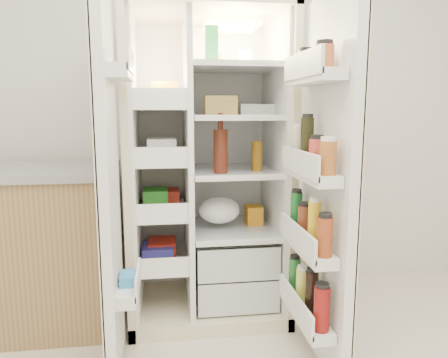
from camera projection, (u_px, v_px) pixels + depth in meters
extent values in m
cube|color=silver|center=(216.00, 93.00, 2.86)|extent=(4.00, 0.02, 2.70)
cube|color=beige|center=(202.00, 161.00, 2.85)|extent=(0.92, 0.04, 1.80)
cube|color=beige|center=(131.00, 169.00, 2.46)|extent=(0.04, 0.70, 1.80)
cube|color=beige|center=(278.00, 166.00, 2.58)|extent=(0.04, 0.70, 1.80)
cube|color=beige|center=(206.00, 13.00, 2.38)|extent=(0.92, 0.70, 0.04)
cube|color=beige|center=(207.00, 303.00, 2.66)|extent=(0.92, 0.70, 0.08)
cube|color=silver|center=(202.00, 159.00, 2.81)|extent=(0.84, 0.02, 1.68)
cube|color=silver|center=(136.00, 166.00, 2.46)|extent=(0.02, 0.62, 1.68)
cube|color=silver|center=(274.00, 163.00, 2.58)|extent=(0.02, 0.62, 1.68)
cube|color=silver|center=(188.00, 165.00, 2.50)|extent=(0.03, 0.62, 1.68)
cube|color=#B7C0BB|center=(232.00, 281.00, 2.64)|extent=(0.47, 0.52, 0.19)
cube|color=#B7C0BB|center=(232.00, 251.00, 2.61)|extent=(0.47, 0.52, 0.19)
cube|color=#FFD18C|center=(231.00, 26.00, 2.46)|extent=(0.30, 0.30, 0.02)
cube|color=white|center=(164.00, 258.00, 2.57)|extent=(0.28, 0.58, 0.02)
cube|color=white|center=(163.00, 210.00, 2.53)|extent=(0.28, 0.58, 0.02)
cube|color=white|center=(161.00, 160.00, 2.48)|extent=(0.28, 0.58, 0.02)
cube|color=white|center=(160.00, 108.00, 2.43)|extent=(0.28, 0.58, 0.02)
cube|color=silver|center=(232.00, 228.00, 2.61)|extent=(0.49, 0.58, 0.01)
cube|color=silver|center=(232.00, 171.00, 2.55)|extent=(0.49, 0.58, 0.01)
cube|color=silver|center=(232.00, 117.00, 2.50)|extent=(0.49, 0.58, 0.02)
cube|color=silver|center=(233.00, 68.00, 2.45)|extent=(0.49, 0.58, 0.02)
cube|color=red|center=(164.00, 249.00, 2.57)|extent=(0.16, 0.20, 0.10)
cube|color=#278022|center=(162.00, 199.00, 2.52)|extent=(0.14, 0.18, 0.12)
cube|color=silver|center=(161.00, 152.00, 2.47)|extent=(0.20, 0.22, 0.07)
cube|color=gold|center=(160.00, 94.00, 2.42)|extent=(0.15, 0.16, 0.14)
cube|color=navy|center=(164.00, 249.00, 2.57)|extent=(0.18, 0.20, 0.09)
cube|color=red|center=(162.00, 200.00, 2.52)|extent=(0.14, 0.18, 0.10)
cube|color=white|center=(161.00, 148.00, 2.47)|extent=(0.16, 0.16, 0.12)
sphere|color=orange|center=(214.00, 297.00, 2.55)|extent=(0.07, 0.07, 0.07)
sphere|color=orange|center=(228.00, 293.00, 2.61)|extent=(0.07, 0.07, 0.07)
sphere|color=orange|center=(245.00, 295.00, 2.58)|extent=(0.07, 0.07, 0.07)
sphere|color=orange|center=(219.00, 287.00, 2.70)|extent=(0.07, 0.07, 0.07)
sphere|color=orange|center=(235.00, 287.00, 2.69)|extent=(0.07, 0.07, 0.07)
sphere|color=orange|center=(252.00, 289.00, 2.67)|extent=(0.07, 0.07, 0.07)
ellipsoid|color=#467025|center=(232.00, 247.00, 2.63)|extent=(0.26, 0.24, 0.11)
cylinder|color=#491C0F|center=(221.00, 151.00, 2.38)|extent=(0.08, 0.08, 0.25)
cylinder|color=brown|center=(257.00, 156.00, 2.47)|extent=(0.06, 0.06, 0.18)
cube|color=#28934E|center=(211.00, 45.00, 2.30)|extent=(0.07, 0.07, 0.20)
cylinder|color=white|center=(247.00, 59.00, 2.45)|extent=(0.10, 0.10, 0.09)
cylinder|color=#AA8127|center=(223.00, 62.00, 2.57)|extent=(0.06, 0.06, 0.08)
cube|color=silver|center=(261.00, 110.00, 2.52)|extent=(0.27, 0.11, 0.07)
cube|color=olive|center=(221.00, 106.00, 2.41)|extent=(0.18, 0.10, 0.11)
ellipsoid|color=white|center=(219.00, 215.00, 2.57)|extent=(0.25, 0.23, 0.16)
cube|color=orange|center=(254.00, 215.00, 2.67)|extent=(0.10, 0.12, 0.12)
cube|color=silver|center=(109.00, 186.00, 1.92)|extent=(0.05, 0.40, 1.72)
cube|color=beige|center=(103.00, 186.00, 1.91)|extent=(0.01, 0.40, 1.72)
cube|color=silver|center=(129.00, 289.00, 2.01)|extent=(0.09, 0.32, 0.06)
cube|color=silver|center=(120.00, 73.00, 1.85)|extent=(0.09, 0.32, 0.06)
cube|color=#338CCC|center=(128.00, 283.00, 2.00)|extent=(0.07, 0.12, 0.10)
cube|color=silver|center=(328.00, 184.00, 1.97)|extent=(0.05, 0.58, 1.72)
cube|color=beige|center=(333.00, 184.00, 1.97)|extent=(0.01, 0.58, 1.72)
cube|color=silver|center=(306.00, 314.00, 2.06)|extent=(0.11, 0.50, 0.05)
cube|color=silver|center=(308.00, 247.00, 2.00)|extent=(0.11, 0.50, 0.05)
cube|color=silver|center=(310.00, 174.00, 1.95)|extent=(0.11, 0.50, 0.05)
cube|color=silver|center=(313.00, 78.00, 1.88)|extent=(0.11, 0.50, 0.05)
cylinder|color=maroon|center=(322.00, 309.00, 1.84)|extent=(0.07, 0.07, 0.20)
cylinder|color=black|center=(311.00, 294.00, 1.97)|extent=(0.06, 0.06, 0.22)
cylinder|color=#CCD045|center=(302.00, 287.00, 2.10)|extent=(0.06, 0.06, 0.18)
cylinder|color=#21652A|center=(294.00, 276.00, 2.23)|extent=(0.06, 0.06, 0.19)
cylinder|color=#8B3817|center=(325.00, 237.00, 1.79)|extent=(0.07, 0.07, 0.17)
cylinder|color=gold|center=(314.00, 224.00, 1.91)|extent=(0.06, 0.06, 0.21)
cylinder|color=brown|center=(304.00, 222.00, 2.05)|extent=(0.07, 0.07, 0.16)
cylinder|color=#166325|center=(296.00, 212.00, 2.17)|extent=(0.06, 0.06, 0.20)
cylinder|color=#975321|center=(328.00, 158.00, 1.74)|extent=(0.07, 0.07, 0.14)
cylinder|color=#C33C32|center=(316.00, 155.00, 1.86)|extent=(0.07, 0.07, 0.14)
cylinder|color=black|center=(307.00, 142.00, 1.98)|extent=(0.06, 0.06, 0.23)
cylinder|color=beige|center=(298.00, 145.00, 2.11)|extent=(0.06, 0.06, 0.18)
cylinder|color=#AA4F2A|center=(324.00, 57.00, 1.75)|extent=(0.08, 0.08, 0.10)
cylinder|color=olive|center=(307.00, 63.00, 1.96)|extent=(0.08, 0.08, 0.10)
cube|color=olive|center=(4.00, 252.00, 2.42)|extent=(1.23, 0.64, 0.88)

